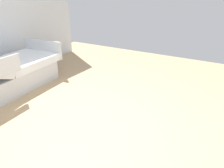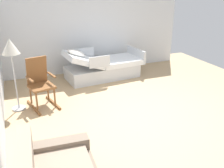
# 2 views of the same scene
# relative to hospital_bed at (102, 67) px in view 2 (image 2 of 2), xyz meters

# --- Properties ---
(ground_plane) EXTENTS (7.35, 7.35, 0.00)m
(ground_plane) POSITION_rel_hospital_bed_xyz_m (-2.20, -0.02, -0.30)
(ground_plane) COLOR tan
(side_wall) EXTENTS (0.10, 5.36, 2.70)m
(side_wall) POSITION_rel_hospital_bed_xyz_m (0.78, -0.02, 1.05)
(side_wall) COLOR silver
(side_wall) RESTS_ON ground
(hospital_bed) EXTENTS (1.14, 2.19, 0.94)m
(hospital_bed) POSITION_rel_hospital_bed_xyz_m (0.00, 0.00, 0.00)
(hospital_bed) COLOR silver
(hospital_bed) RESTS_ON ground
(rocking_chair) EXTENTS (0.85, 0.63, 1.05)m
(rocking_chair) POSITION_rel_hospital_bed_xyz_m (-1.13, 1.79, 0.21)
(rocking_chair) COLOR brown
(rocking_chair) RESTS_ON ground
(floor_lamp) EXTENTS (0.34, 0.34, 1.48)m
(floor_lamp) POSITION_rel_hospital_bed_xyz_m (-1.14, 2.27, 0.93)
(floor_lamp) COLOR #B2B5BA
(floor_lamp) RESTS_ON ground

